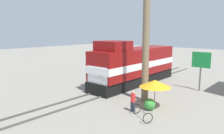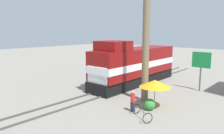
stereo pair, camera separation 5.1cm
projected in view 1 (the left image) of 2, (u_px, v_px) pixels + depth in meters
name	position (u px, v px, depth m)	size (l,w,h in m)	color
ground_plane	(112.00, 91.00, 22.12)	(120.00, 120.00, 0.00)	gray
rail_near	(106.00, 89.00, 22.57)	(0.08, 35.18, 0.15)	#4C4742
rail_far	(117.00, 91.00, 21.65)	(0.08, 35.18, 0.15)	#4C4742
locomotive	(133.00, 65.00, 24.55)	(3.08, 12.87, 5.04)	black
utility_pole	(146.00, 34.00, 18.02)	(1.80, 0.59, 11.44)	#726047
vendor_umbrella	(155.00, 83.00, 16.95)	(2.45, 2.45, 2.25)	#4C4C4C
billboard_sign	(201.00, 62.00, 21.71)	(1.84, 0.12, 3.95)	#595959
shrub_cluster	(150.00, 104.00, 16.74)	(0.89, 0.89, 0.89)	#388C38
person_bystander	(133.00, 101.00, 16.28)	(0.34, 0.34, 1.63)	#2D3347
bicycle	(142.00, 113.00, 15.15)	(1.99, 1.60, 0.73)	black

